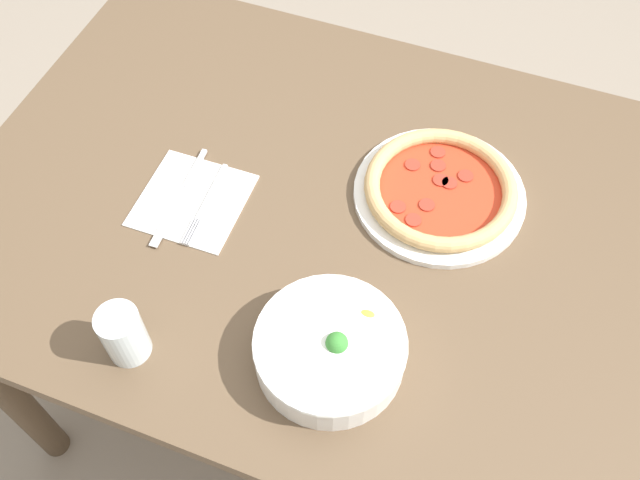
{
  "coord_description": "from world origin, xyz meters",
  "views": [
    {
      "loc": [
        -0.24,
        0.66,
        1.7
      ],
      "look_at": [
        -0.02,
        0.07,
        0.76
      ],
      "focal_mm": 40.0,
      "sensor_mm": 36.0,
      "label": 1
    }
  ],
  "objects": [
    {
      "name": "ground_plane",
      "position": [
        0.0,
        0.0,
        0.0
      ],
      "size": [
        8.0,
        8.0,
        0.0
      ],
      "primitive_type": "plane",
      "color": "gray"
    },
    {
      "name": "dining_table",
      "position": [
        0.0,
        0.0,
        0.64
      ],
      "size": [
        1.22,
        0.88,
        0.74
      ],
      "color": "brown",
      "rests_on": "ground_plane"
    },
    {
      "name": "pizza",
      "position": [
        -0.17,
        -0.09,
        0.76
      ],
      "size": [
        0.29,
        0.29,
        0.04
      ],
      "color": "white",
      "rests_on": "dining_table"
    },
    {
      "name": "bowl",
      "position": [
        -0.1,
        0.25,
        0.78
      ],
      "size": [
        0.22,
        0.22,
        0.07
      ],
      "color": "white",
      "rests_on": "dining_table"
    },
    {
      "name": "napkin",
      "position": [
        0.21,
        0.06,
        0.74
      ],
      "size": [
        0.17,
        0.17,
        0.0
      ],
      "color": "white",
      "rests_on": "dining_table"
    },
    {
      "name": "fork",
      "position": [
        0.19,
        0.06,
        0.75
      ],
      "size": [
        0.02,
        0.17,
        0.0
      ],
      "rotation": [
        0.0,
        0.0,
        1.62
      ],
      "color": "silver",
      "rests_on": "napkin"
    },
    {
      "name": "knife",
      "position": [
        0.23,
        0.05,
        0.75
      ],
      "size": [
        0.02,
        0.22,
        0.01
      ],
      "rotation": [
        0.0,
        0.0,
        1.62
      ],
      "color": "silver",
      "rests_on": "napkin"
    },
    {
      "name": "glass",
      "position": [
        0.17,
        0.34,
        0.79
      ],
      "size": [
        0.06,
        0.06,
        0.09
      ],
      "color": "silver",
      "rests_on": "dining_table"
    }
  ]
}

